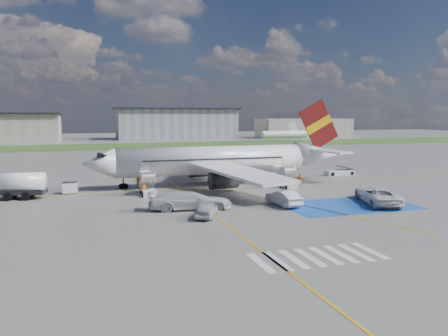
{
  "coord_description": "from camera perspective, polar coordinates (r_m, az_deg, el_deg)",
  "views": [
    {
      "loc": [
        -16.69,
        -43.43,
        9.58
      ],
      "look_at": [
        -1.34,
        4.33,
        3.5
      ],
      "focal_mm": 35.0,
      "sensor_mm": 36.0,
      "label": 1
    }
  ],
  "objects": [
    {
      "name": "gpu_cart",
      "position": [
        56.69,
        -19.46,
        -2.54
      ],
      "size": [
        1.82,
        1.22,
        1.48
      ],
      "rotation": [
        0.0,
        0.0,
        0.04
      ],
      "color": "silver",
      "rests_on": "ground"
    },
    {
      "name": "crosswalk",
      "position": [
        30.99,
        12.15,
        -11.25
      ],
      "size": [
        9.0,
        4.0,
        0.01
      ],
      "color": "silver",
      "rests_on": "ground"
    },
    {
      "name": "airstairs_aft",
      "position": [
        58.8,
        8.32,
        -1.93
      ],
      "size": [
        1.9,
        5.2,
        3.6
      ],
      "color": "silver",
      "rests_on": "ground"
    },
    {
      "name": "taxiway_line_diag",
      "position": [
        58.67,
        -1.05,
        -2.48
      ],
      "size": [
        20.71,
        56.45,
        0.01
      ],
      "primitive_type": "cube",
      "rotation": [
        0.0,
        0.0,
        0.35
      ],
      "color": "gold",
      "rests_on": "ground"
    },
    {
      "name": "van_white_a",
      "position": [
        50.67,
        19.36,
        -2.97
      ],
      "size": [
        5.02,
        7.21,
        2.47
      ],
      "primitive_type": "imported",
      "rotation": [
        0.0,
        0.0,
        2.81
      ],
      "color": "white",
      "rests_on": "ground"
    },
    {
      "name": "car_silver_a",
      "position": [
        41.43,
        -2.3,
        -5.43
      ],
      "size": [
        3.47,
        4.63,
        1.47
      ],
      "primitive_type": "imported",
      "rotation": [
        0.0,
        0.0,
        2.68
      ],
      "color": "#B8BABF",
      "rests_on": "ground"
    },
    {
      "name": "crew_nose",
      "position": [
        59.18,
        -11.2,
        -1.67
      ],
      "size": [
        0.96,
        1.05,
        1.76
      ],
      "primitive_type": "imported",
      "rotation": [
        0.0,
        0.0,
        -1.15
      ],
      "color": "orange",
      "rests_on": "ground"
    },
    {
      "name": "fuel_tanker",
      "position": [
        55.9,
        -26.69,
        -2.37
      ],
      "size": [
        9.2,
        4.07,
        3.04
      ],
      "rotation": [
        0.0,
        0.0,
        -0.2
      ],
      "color": "black",
      "rests_on": "ground"
    },
    {
      "name": "staging_box",
      "position": [
        48.57,
        16.0,
        -4.73
      ],
      "size": [
        14.0,
        8.0,
        0.01
      ],
      "primitive_type": "cube",
      "color": "#1B4DA7",
      "rests_on": "ground"
    },
    {
      "name": "taxiway_line_cross",
      "position": [
        36.69,
        1.42,
        -8.22
      ],
      "size": [
        0.2,
        60.0,
        0.01
      ],
      "primitive_type": "cube",
      "color": "gold",
      "rests_on": "ground"
    },
    {
      "name": "crew_aft",
      "position": [
        59.38,
        9.83,
        -1.58
      ],
      "size": [
        0.8,
        1.16,
        1.83
      ],
      "primitive_type": "imported",
      "rotation": [
        0.0,
        0.0,
        1.93
      ],
      "color": "orange",
      "rests_on": "ground"
    },
    {
      "name": "taxiway_line_main",
      "position": [
        58.67,
        -1.05,
        -2.48
      ],
      "size": [
        120.0,
        0.2,
        0.01
      ],
      "primitive_type": "cube",
      "color": "gold",
      "rests_on": "ground"
    },
    {
      "name": "airstairs_fwd",
      "position": [
        53.38,
        -9.84,
        -2.85
      ],
      "size": [
        1.9,
        5.2,
        3.6
      ],
      "color": "silver",
      "rests_on": "ground"
    },
    {
      "name": "car_silver_b",
      "position": [
        47.0,
        7.77,
        -3.89
      ],
      "size": [
        2.26,
        5.18,
        1.66
      ],
      "primitive_type": "imported",
      "rotation": [
        0.0,
        0.0,
        3.25
      ],
      "color": "#BBBDC3",
      "rests_on": "ground"
    },
    {
      "name": "terminal_east",
      "position": [
        194.49,
        10.36,
        5.16
      ],
      "size": [
        40.0,
        16.0,
        8.0
      ],
      "primitive_type": "cube",
      "color": "#A09A8A",
      "rests_on": "ground"
    },
    {
      "name": "belt_loader",
      "position": [
        72.69,
        14.89,
        -0.58
      ],
      "size": [
        5.28,
        2.12,
        1.57
      ],
      "rotation": [
        0.0,
        0.0,
        0.04
      ],
      "color": "silver",
      "rests_on": "ground"
    },
    {
      "name": "airliner",
      "position": [
        60.56,
        -0.24,
        1.05
      ],
      "size": [
        36.81,
        32.95,
        11.92
      ],
      "color": "silver",
      "rests_on": "ground"
    },
    {
      "name": "crew_fwd",
      "position": [
        52.93,
        -10.41,
        -2.77
      ],
      "size": [
        0.65,
        0.52,
        1.57
      ],
      "primitive_type": "imported",
      "rotation": [
        0.0,
        0.0,
        0.28
      ],
      "color": "orange",
      "rests_on": "ground"
    },
    {
      "name": "grass_strip",
      "position": [
        139.76,
        -10.93,
        2.86
      ],
      "size": [
        400.0,
        30.0,
        0.01
      ],
      "primitive_type": "cube",
      "color": "#2D4C1E",
      "rests_on": "ground"
    },
    {
      "name": "terminal_centre",
      "position": [
        182.2,
        -6.23,
        5.75
      ],
      "size": [
        48.0,
        18.0,
        12.0
      ],
      "primitive_type": "cube",
      "color": "gray",
      "rests_on": "ground"
    },
    {
      "name": "van_white_b",
      "position": [
        44.73,
        -4.45,
        -3.86
      ],
      "size": [
        6.62,
        3.52,
        2.47
      ],
      "primitive_type": "imported",
      "rotation": [
        0.0,
        0.0,
        1.41
      ],
      "color": "silver",
      "rests_on": "ground"
    },
    {
      "name": "ground",
      "position": [
        47.5,
        3.15,
        -4.74
      ],
      "size": [
        400.0,
        400.0,
        0.0
      ],
      "primitive_type": "plane",
      "color": "#60605E",
      "rests_on": "ground"
    }
  ]
}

